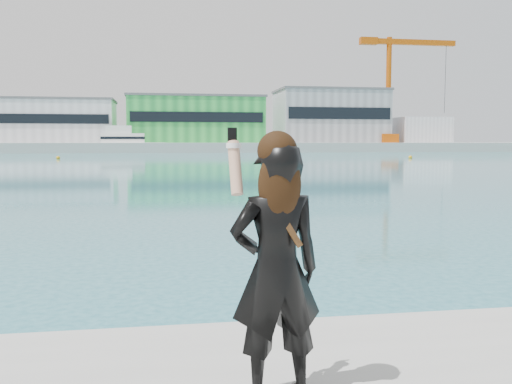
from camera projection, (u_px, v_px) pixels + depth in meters
far_quay at (160, 147)px, 131.39m from camera, size 320.00×40.00×2.00m
warehouse_white at (59, 121)px, 125.24m from camera, size 24.48×15.35×9.50m
warehouse_green at (195, 120)px, 130.18m from camera, size 30.60×16.36×10.50m
warehouse_grey_right at (330, 116)px, 135.41m from camera, size 25.50×15.35×12.50m
ancillary_shed at (420, 130)px, 137.41m from camera, size 12.00×10.00×6.00m
dock_crane at (393, 86)px, 131.12m from camera, size 23.00×4.00×24.00m
flagpole_right at (261, 122)px, 125.73m from camera, size 1.28×0.16×8.00m
motor_yacht at (125, 143)px, 116.50m from camera, size 15.44×4.38×7.19m
buoy_near at (410, 158)px, 77.06m from camera, size 0.50×0.50×0.50m
buoy_far at (58, 159)px, 74.57m from camera, size 0.50×0.50×0.50m
woman at (276, 262)px, 3.33m from camera, size 0.58×0.41×1.59m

